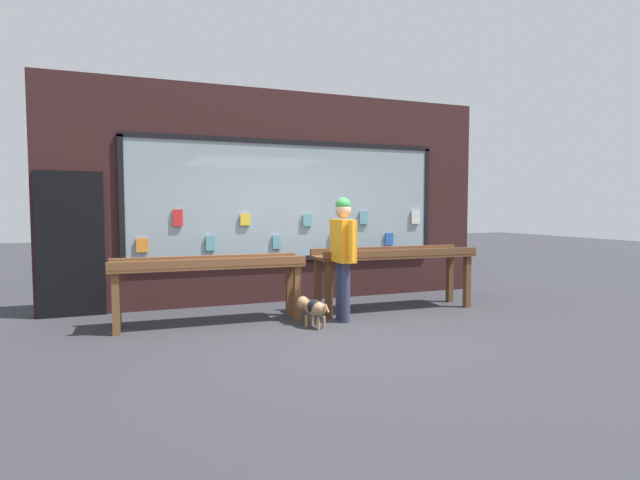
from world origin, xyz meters
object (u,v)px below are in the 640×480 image
(display_table_left, at_px, (210,271))
(display_table_right, at_px, (394,260))
(person_browsing, at_px, (343,249))
(small_dog, at_px, (313,307))

(display_table_left, bearing_deg, display_table_right, 0.11)
(display_table_left, relative_size, display_table_right, 1.00)
(person_browsing, bearing_deg, display_table_left, 77.11)
(display_table_right, xyz_separation_m, small_dog, (-1.57, -0.64, -0.51))
(display_table_left, distance_m, small_dog, 1.47)
(display_table_left, xyz_separation_m, small_dog, (1.25, -0.63, -0.47))
(person_browsing, distance_m, small_dog, 0.92)
(display_table_left, height_order, small_dog, display_table_left)
(display_table_right, bearing_deg, display_table_left, -179.89)
(display_table_left, relative_size, person_browsing, 1.49)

